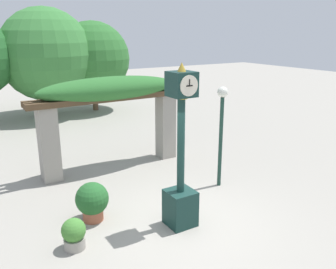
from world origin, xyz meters
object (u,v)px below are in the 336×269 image
object	(u,v)px
potted_plant_near_left	(92,200)
potted_plant_near_right	(74,234)
lamp_post	(222,120)
pedestal_clock	(181,167)

from	to	relation	value
potted_plant_near_left	potted_plant_near_right	size ratio (longest dim) A/B	1.40
potted_plant_near_left	potted_plant_near_right	world-z (taller)	potted_plant_near_left
potted_plant_near_left	potted_plant_near_right	bearing A→B (deg)	-129.04
potted_plant_near_right	lamp_post	world-z (taller)	lamp_post
pedestal_clock	potted_plant_near_left	size ratio (longest dim) A/B	3.94
pedestal_clock	lamp_post	bearing A→B (deg)	29.47
potted_plant_near_left	lamp_post	distance (m)	3.82
potted_plant_near_left	potted_plant_near_right	distance (m)	1.10
potted_plant_near_left	lamp_post	bearing A→B (deg)	-0.33
pedestal_clock	potted_plant_near_left	bearing A→B (deg)	142.86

